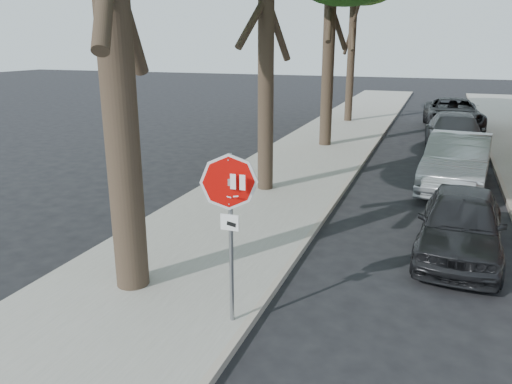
% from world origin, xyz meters
% --- Properties ---
extents(ground, '(120.00, 120.00, 0.00)m').
position_xyz_m(ground, '(0.00, 0.00, 0.00)').
color(ground, black).
rests_on(ground, ground).
extents(sidewalk_left, '(4.00, 55.00, 0.12)m').
position_xyz_m(sidewalk_left, '(-2.50, 12.00, 0.06)').
color(sidewalk_left, gray).
rests_on(sidewalk_left, ground).
extents(curb_left, '(0.12, 55.00, 0.13)m').
position_xyz_m(curb_left, '(-0.45, 12.00, 0.07)').
color(curb_left, '#9E9384').
rests_on(curb_left, ground).
extents(curb_right, '(0.12, 55.00, 0.13)m').
position_xyz_m(curb_right, '(3.95, 12.00, 0.07)').
color(curb_right, '#9E9384').
rests_on(curb_right, ground).
extents(stop_sign, '(0.76, 0.34, 2.61)m').
position_xyz_m(stop_sign, '(-0.70, -0.03, 1.95)').
color(stop_sign, gray).
rests_on(stop_sign, sidewalk_left).
extents(car_a, '(1.83, 4.08, 1.36)m').
position_xyz_m(car_a, '(2.60, 4.12, 0.68)').
color(car_a, black).
rests_on(car_a, ground).
extents(car_b, '(2.16, 4.99, 1.60)m').
position_xyz_m(car_b, '(2.60, 9.34, 0.80)').
color(car_b, '#94989C').
rests_on(car_b, ground).
extents(car_c, '(2.43, 5.35, 1.52)m').
position_xyz_m(car_c, '(2.60, 14.68, 0.76)').
color(car_c, '#46464A').
rests_on(car_c, ground).
extents(car_d, '(3.02, 5.79, 1.56)m').
position_xyz_m(car_d, '(2.60, 20.39, 0.78)').
color(car_d, black).
rests_on(car_d, ground).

